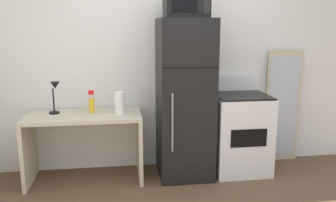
{
  "coord_description": "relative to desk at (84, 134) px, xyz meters",
  "views": [
    {
      "loc": [
        -0.57,
        -2.44,
        1.67
      ],
      "look_at": [
        -0.06,
        1.1,
        0.92
      ],
      "focal_mm": 37.37,
      "sensor_mm": 36.0,
      "label": 1
    }
  ],
  "objects": [
    {
      "name": "desk_lamp",
      "position": [
        -0.3,
        0.07,
        0.46
      ],
      "size": [
        0.14,
        0.12,
        0.35
      ],
      "color": "black",
      "rests_on": "desk"
    },
    {
      "name": "spray_bottle",
      "position": [
        0.09,
        0.07,
        0.32
      ],
      "size": [
        0.06,
        0.06,
        0.25
      ],
      "color": "yellow",
      "rests_on": "desk"
    },
    {
      "name": "oven_range",
      "position": [
        1.77,
        0.0,
        -0.06
      ],
      "size": [
        0.64,
        0.61,
        1.1
      ],
      "color": "white",
      "rests_on": "ground"
    },
    {
      "name": "wall_back_white",
      "position": [
        0.96,
        0.37,
        0.77
      ],
      "size": [
        5.0,
        0.1,
        2.6
      ],
      "primitive_type": "cube",
      "color": "white",
      "rests_on": "ground"
    },
    {
      "name": "desk",
      "position": [
        0.0,
        0.0,
        0.0
      ],
      "size": [
        1.24,
        0.6,
        0.75
      ],
      "color": "beige",
      "rests_on": "ground"
    },
    {
      "name": "leaning_mirror",
      "position": [
        2.42,
        0.26,
        0.17
      ],
      "size": [
        0.44,
        0.03,
        1.4
      ],
      "color": "#C6B793",
      "rests_on": "ground"
    },
    {
      "name": "microwave",
      "position": [
        1.12,
        -0.03,
        1.37
      ],
      "size": [
        0.46,
        0.35,
        0.26
      ],
      "color": "black",
      "rests_on": "refrigerator"
    },
    {
      "name": "refrigerator",
      "position": [
        1.12,
        -0.01,
        0.36
      ],
      "size": [
        0.59,
        0.64,
        1.77
      ],
      "color": "black",
      "rests_on": "ground"
    },
    {
      "name": "paper_towel_roll",
      "position": [
        0.39,
        -0.04,
        0.34
      ],
      "size": [
        0.11,
        0.11,
        0.24
      ],
      "primitive_type": "cylinder",
      "color": "white",
      "rests_on": "desk"
    }
  ]
}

